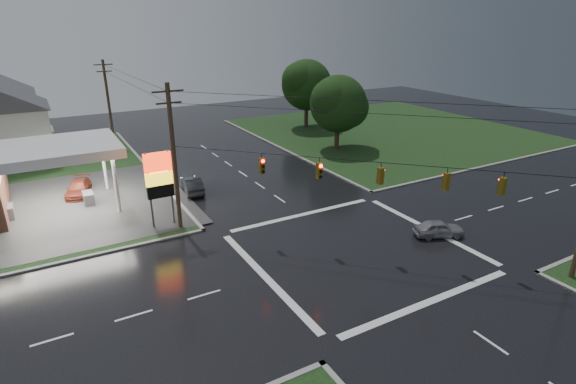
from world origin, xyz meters
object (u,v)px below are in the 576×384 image
house_near (3,123)px  car_crossing (439,228)px  tree_ne_near (339,104)px  utility_pole_n (108,101)px  pylon_sign (159,177)px  car_pump (78,188)px  utility_pole_nw (174,157)px  car_north (192,185)px  tree_ne_far (308,85)px

house_near → car_crossing: (27.64, -37.29, -3.79)m
tree_ne_near → car_crossing: size_ratio=2.47×
utility_pole_n → house_near: bearing=-170.1°
pylon_sign → house_near: bearing=112.3°
house_near → car_crossing: 46.57m
tree_ne_near → car_pump: tree_ne_near is taller
utility_pole_nw → house_near: utility_pole_nw is taller
house_near → car_crossing: house_near is taller
utility_pole_n → car_pump: utility_pole_n is taller
utility_pole_nw → car_north: (3.27, 6.96, -4.99)m
house_near → tree_ne_far: size_ratio=1.13×
utility_pole_n → car_north: (3.27, -21.54, -4.74)m
tree_ne_far → car_north: 29.73m
house_near → pylon_sign: bearing=-67.7°
house_near → car_north: bearing=-53.0°
car_pump → utility_pole_nw: bearing=-46.6°
pylon_sign → car_north: pylon_sign is taller
utility_pole_n → car_crossing: bearing=-67.6°
tree_ne_near → tree_ne_far: bearing=75.9°
house_near → tree_ne_far: tree_ne_far is taller
pylon_sign → car_pump: pylon_sign is taller
utility_pole_nw → tree_ne_near: 26.74m
car_pump → tree_ne_near: bearing=17.8°
car_north → car_pump: (-9.26, 4.41, -0.09)m
pylon_sign → car_pump: 11.99m
utility_pole_nw → tree_ne_near: bearing=27.9°
car_north → car_crossing: size_ratio=1.21×
utility_pole_nw → tree_ne_far: size_ratio=1.12×
utility_pole_nw → utility_pole_n: (0.00, 28.50, -0.25)m
utility_pole_nw → car_pump: 13.82m
tree_ne_far → car_crossing: (-10.46, -35.28, -5.56)m
utility_pole_nw → car_north: 9.17m
utility_pole_nw → car_crossing: 20.11m
house_near → utility_pole_nw: bearing=-66.6°
car_north → car_pump: car_north is taller
pylon_sign → car_crossing: (17.19, -11.79, -3.39)m
car_pump → tree_ne_far: bearing=37.6°
pylon_sign → car_north: size_ratio=1.36×
tree_ne_far → car_crossing: tree_ne_far is taller
tree_ne_near → car_crossing: bearing=-107.8°
tree_ne_near → tree_ne_far: (3.01, 12.00, 0.62)m
car_north → car_crossing: (12.92, -17.75, -0.11)m
utility_pole_nw → car_pump: utility_pole_nw is taller
utility_pole_n → car_crossing: 42.77m
tree_ne_far → car_north: (-23.38, -17.53, -5.45)m
tree_ne_far → car_north: bearing=-143.1°
utility_pole_n → car_pump: 18.77m
utility_pole_nw → utility_pole_n: 28.50m
utility_pole_n → tree_ne_near: 28.55m
tree_ne_near → car_north: (-20.37, -5.53, -4.83)m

